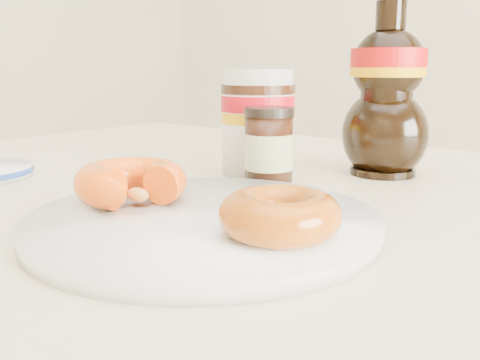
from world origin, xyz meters
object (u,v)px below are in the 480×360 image
Objects in this scene: plate at (204,221)px; donut_bitten at (131,182)px; dark_jar at (269,148)px; nutella_jar at (258,118)px; syrup_bottle at (387,90)px; dining_table at (312,280)px; donut_whole at (280,214)px.

donut_bitten is (-0.08, -0.01, 0.02)m from plate.
dark_jar is (0.03, 0.18, 0.01)m from donut_bitten.
plate is 2.90× the size of donut_bitten.
nutella_jar reaches higher than donut_bitten.
dark_jar is (0.05, -0.05, -0.03)m from nutella_jar.
syrup_bottle reaches higher than donut_bitten.
nutella_jar is at bearing 115.49° from plate.
syrup_bottle is at bearing 85.99° from plate.
donut_bitten reaches higher than plate.
syrup_bottle is 0.18m from dark_jar.
donut_bitten is 0.24m from nutella_jar.
nutella_jar reaches higher than dark_jar.
dining_table is 0.15m from dark_jar.
plate is (-0.03, -0.14, 0.09)m from dining_table.
syrup_bottle is at bearing 91.41° from dining_table.
plate reaches higher than dining_table.
plate is 2.24× the size of nutella_jar.
plate is 0.33m from syrup_bottle.
syrup_bottle reaches higher than dining_table.
nutella_jar is (-0.19, 0.24, 0.04)m from donut_whole.
dark_jar is (-0.14, 0.18, 0.01)m from donut_whole.
plate is at bearing -72.77° from dark_jar.
nutella_jar is 0.08m from dark_jar.
donut_whole is 0.99× the size of dark_jar.
dark_jar is (-0.08, -0.15, -0.06)m from syrup_bottle.
donut_bitten is 1.14× the size of donut_whole.
donut_whole is 0.68× the size of nutella_jar.
syrup_bottle is at bearing 58.96° from donut_bitten.
donut_bitten is 0.48× the size of syrup_bottle.
donut_whole is 0.42× the size of syrup_bottle.
dining_table is 4.76× the size of plate.
nutella_jar is 0.16m from syrup_bottle.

